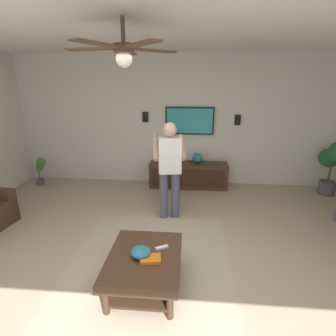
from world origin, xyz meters
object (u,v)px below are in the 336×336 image
Objects in this scene: person_standing at (170,166)px; remote_white at (162,247)px; coffee_table at (144,264)px; book at (151,259)px; wall_speaker_left at (238,120)px; ceiling_fan at (124,51)px; potted_plant_short at (40,168)px; vase_round at (197,158)px; potted_plant_tall at (332,161)px; media_console at (188,175)px; bowl at (141,252)px; wall_speaker_right at (145,117)px; tv at (190,121)px.

person_standing is 10.93× the size of remote_white.
book is at bearing -131.33° from coffee_table.
ceiling_fan is (-3.05, 1.67, 1.04)m from wall_speaker_left.
potted_plant_short is 2.88× the size of book.
person_standing is 7.45× the size of vase_round.
potted_plant_tall is at bearing -53.34° from ceiling_fan.
vase_round is (2.98, -0.46, 0.25)m from remote_white.
ceiling_fan is at bearing 33.48° from coffee_table.
person_standing is at bearing -11.95° from media_console.
bowl is 0.27m from remote_white.
wall_speaker_right is (0.21, 1.17, 0.85)m from vase_round.
tv reaches higher than vase_round.
media_console is 7.73× the size of wall_speaker_right.
ceiling_fan is at bearing -60.71° from book.
book reaches higher than coffee_table.
media_console is 1.60m from wall_speaker_right.
wall_speaker_left is at bearing -48.03° from person_standing.
bowl is at bearing 155.71° from wall_speaker_left.
potted_plant_tall is 5.11× the size of vase_round.
remote_white is 0.68× the size of vase_round.
remote_white is 3.60m from wall_speaker_left.
remote_white is at bearing 131.26° from potted_plant_tall.
coffee_table is at bearing -73.41° from bowl.
tv reaches higher than wall_speaker_left.
remote_white is at bearing -4.89° from tv.
tv is 1.66× the size of potted_plant_short.
ceiling_fan is (-1.36, 0.34, 1.58)m from person_standing.
vase_round is 3.49m from ceiling_fan.
vase_round is (0.18, -3.54, 0.27)m from potted_plant_short.
coffee_table is 0.16m from bowl.
vase_round reaches higher than bowl.
vase_round is 1.46m from wall_speaker_right.
remote_white is at bearing -5.29° from media_console.
bowl is 3.82m from wall_speaker_left.
potted_plant_tall is at bearing 86.81° from media_console.
coffee_table is at bearing -146.52° from ceiling_fan.
wall_speaker_right is at bearing -105.22° from remote_white.
media_console is at bearing -8.94° from bowl.
coffee_table is 4.55× the size of book.
wall_speaker_right is at bearing 79.67° from vase_round.
person_standing reaches higher than coffee_table.
remote_white is (-2.78, 3.16, -0.31)m from potted_plant_tall.
book is (-3.40, 0.37, -1.02)m from tv.
bowl is 1.01× the size of wall_speaker_right.
bowl is at bearing 163.87° from person_standing.
book is 1.00× the size of wall_speaker_right.
wall_speaker_left reaches higher than coffee_table.
wall_speaker_left is 2.00m from wall_speaker_right.
wall_speaker_right is (3.19, 0.71, 1.10)m from remote_white.
ceiling_fan is (-3.04, 0.65, 1.07)m from tv.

